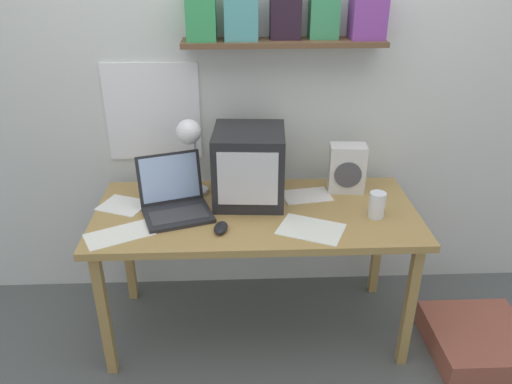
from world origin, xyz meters
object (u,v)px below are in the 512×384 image
(crt_monitor, at_px, (249,166))
(space_heater, at_px, (347,168))
(loose_paper_near_laptop, at_px, (307,196))
(corner_desk, at_px, (256,222))
(juice_glass, at_px, (377,206))
(floor_cushion, at_px, (479,341))
(desk_lamp, at_px, (190,139))
(printed_handout, at_px, (119,235))
(loose_paper_near_monitor, at_px, (123,205))
(laptop, at_px, (174,198))
(computer_mouse, at_px, (221,228))
(open_notebook, at_px, (311,229))

(crt_monitor, distance_m, space_heater, 0.51)
(space_heater, bearing_deg, loose_paper_near_laptop, -159.30)
(corner_desk, distance_m, juice_glass, 0.58)
(floor_cushion, bearing_deg, desk_lamp, 164.81)
(juice_glass, height_order, printed_handout, juice_glass)
(loose_paper_near_monitor, bearing_deg, juice_glass, -7.39)
(loose_paper_near_monitor, bearing_deg, crt_monitor, 4.73)
(corner_desk, xyz_separation_m, laptop, (-0.39, 0.02, 0.13))
(laptop, bearing_deg, computer_mouse, -59.48)
(corner_desk, xyz_separation_m, loose_paper_near_monitor, (-0.65, 0.08, 0.07))
(printed_handout, bearing_deg, space_heater, 20.21)
(printed_handout, height_order, floor_cushion, printed_handout)
(open_notebook, relative_size, printed_handout, 1.03)
(crt_monitor, bearing_deg, loose_paper_near_monitor, -171.48)
(loose_paper_near_laptop, height_order, floor_cushion, loose_paper_near_laptop)
(loose_paper_near_laptop, bearing_deg, computer_mouse, -142.73)
(desk_lamp, bearing_deg, loose_paper_near_laptop, 13.43)
(space_heater, distance_m, open_notebook, 0.47)
(loose_paper_near_laptop, distance_m, open_notebook, 0.33)
(desk_lamp, height_order, loose_paper_near_laptop, desk_lamp)
(open_notebook, height_order, loose_paper_near_monitor, same)
(juice_glass, bearing_deg, space_heater, 107.25)
(laptop, xyz_separation_m, open_notebook, (0.63, -0.20, -0.06))
(floor_cushion, bearing_deg, open_notebook, 176.93)
(desk_lamp, bearing_deg, corner_desk, -12.03)
(crt_monitor, relative_size, loose_paper_near_laptop, 1.43)
(loose_paper_near_laptop, bearing_deg, floor_cushion, -23.91)
(laptop, bearing_deg, floor_cushion, -27.23)
(desk_lamp, relative_size, open_notebook, 1.22)
(space_heater, height_order, loose_paper_near_monitor, space_heater)
(space_heater, xyz_separation_m, computer_mouse, (-0.63, -0.38, -0.11))
(printed_handout, height_order, loose_paper_near_monitor, same)
(laptop, distance_m, juice_glass, 0.95)
(corner_desk, distance_m, computer_mouse, 0.26)
(loose_paper_near_monitor, xyz_separation_m, floor_cushion, (1.76, -0.31, -0.65))
(desk_lamp, height_order, printed_handout, desk_lamp)
(space_heater, distance_m, loose_paper_near_laptop, 0.25)
(juice_glass, relative_size, space_heater, 0.50)
(space_heater, xyz_separation_m, loose_paper_near_monitor, (-1.12, -0.13, -0.12))
(computer_mouse, relative_size, printed_handout, 0.35)
(crt_monitor, xyz_separation_m, printed_handout, (-0.58, -0.32, -0.18))
(juice_glass, xyz_separation_m, open_notebook, (-0.32, -0.11, -0.05))
(laptop, height_order, space_heater, laptop)
(open_notebook, bearing_deg, juice_glass, 18.30)
(space_heater, bearing_deg, laptop, -162.54)
(desk_lamp, bearing_deg, computer_mouse, -52.05)
(desk_lamp, bearing_deg, printed_handout, -116.23)
(juice_glass, distance_m, open_notebook, 0.34)
(printed_handout, bearing_deg, crt_monitor, 29.12)
(laptop, relative_size, open_notebook, 1.13)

